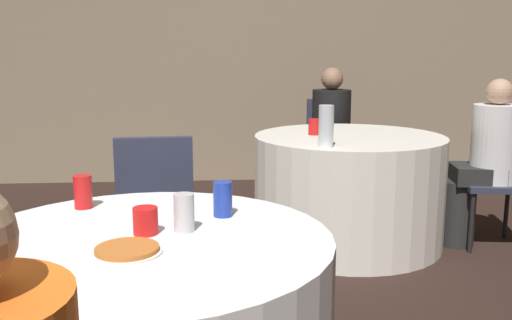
{
  "coord_description": "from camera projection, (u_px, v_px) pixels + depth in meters",
  "views": [
    {
      "loc": [
        0.44,
        -1.67,
        1.32
      ],
      "look_at": [
        0.61,
        0.74,
        0.85
      ],
      "focal_mm": 40.0,
      "sensor_mm": 36.0,
      "label": 1
    }
  ],
  "objects": [
    {
      "name": "chair_far_north",
      "position": [
        329.0,
        142.0,
        4.94
      ],
      "size": [
        0.43,
        0.43,
        0.9
      ],
      "rotation": [
        0.0,
        0.0,
        -3.21
      ],
      "color": "#2D3347",
      "rests_on": "ground_plane"
    },
    {
      "name": "chair_far_east",
      "position": [
        508.0,
        169.0,
        3.82
      ],
      "size": [
        0.46,
        0.45,
        0.9
      ],
      "rotation": [
        0.0,
        0.0,
        1.42
      ],
      "color": "#2D3347",
      "rests_on": "ground_plane"
    },
    {
      "name": "cup_near",
      "position": [
        146.0,
        221.0,
        1.78
      ],
      "size": [
        0.08,
        0.08,
        0.09
      ],
      "color": "red",
      "rests_on": "table_near"
    },
    {
      "name": "soda_can_blue",
      "position": [
        223.0,
        199.0,
        1.97
      ],
      "size": [
        0.07,
        0.07,
        0.12
      ],
      "color": "#1E38A5",
      "rests_on": "table_near"
    },
    {
      "name": "chair_near_north",
      "position": [
        155.0,
        214.0,
        2.76
      ],
      "size": [
        0.43,
        0.43,
        0.9
      ],
      "rotation": [
        0.0,
        0.0,
        -3.07
      ],
      "color": "#2D3347",
      "rests_on": "ground_plane"
    },
    {
      "name": "person_black_shirt",
      "position": [
        332.0,
        139.0,
        4.77
      ],
      "size": [
        0.33,
        0.5,
        1.18
      ],
      "rotation": [
        0.0,
        0.0,
        -3.21
      ],
      "color": "#33384C",
      "rests_on": "ground_plane"
    },
    {
      "name": "pizza_plate_near",
      "position": [
        127.0,
        250.0,
        1.62
      ],
      "size": [
        0.2,
        0.2,
        0.02
      ],
      "color": "white",
      "rests_on": "table_near"
    },
    {
      "name": "wall_back",
      "position": [
        170.0,
        42.0,
        5.62
      ],
      "size": [
        16.0,
        0.06,
        2.8
      ],
      "color": "gray",
      "rests_on": "ground_plane"
    },
    {
      "name": "person_white_shirt",
      "position": [
        482.0,
        164.0,
        3.83
      ],
      "size": [
        0.49,
        0.34,
        1.14
      ],
      "rotation": [
        0.0,
        0.0,
        1.42
      ],
      "color": "#282828",
      "rests_on": "ground_plane"
    },
    {
      "name": "table_far",
      "position": [
        348.0,
        189.0,
        3.93
      ],
      "size": [
        1.29,
        1.29,
        0.75
      ],
      "color": "white",
      "rests_on": "ground_plane"
    },
    {
      "name": "bottle_far",
      "position": [
        326.0,
        126.0,
        3.38
      ],
      "size": [
        0.09,
        0.09,
        0.25
      ],
      "color": "silver",
      "rests_on": "table_far"
    },
    {
      "name": "cup_far",
      "position": [
        314.0,
        127.0,
        3.88
      ],
      "size": [
        0.08,
        0.08,
        0.11
      ],
      "color": "red",
      "rests_on": "table_far"
    },
    {
      "name": "soda_can_red",
      "position": [
        83.0,
        192.0,
        2.07
      ],
      "size": [
        0.07,
        0.07,
        0.12
      ],
      "color": "red",
      "rests_on": "table_near"
    },
    {
      "name": "soda_can_silver",
      "position": [
        184.0,
        213.0,
        1.81
      ],
      "size": [
        0.07,
        0.07,
        0.12
      ],
      "color": "silver",
      "rests_on": "table_near"
    }
  ]
}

